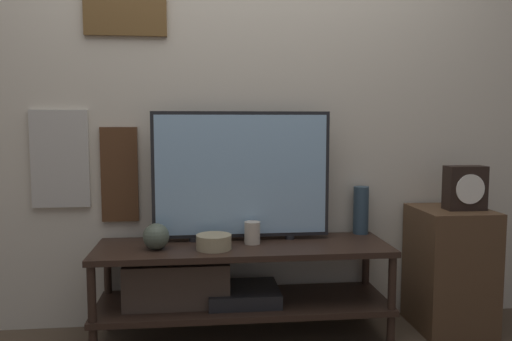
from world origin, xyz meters
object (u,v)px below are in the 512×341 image
at_px(vase_wide_bowl, 214,242).
at_px(vase_tall_ceramic, 361,210).
at_px(television, 242,175).
at_px(candle_jar, 252,233).
at_px(mantel_clock, 465,188).
at_px(vase_round_glass, 156,236).

bearing_deg(vase_wide_bowl, vase_tall_ceramic, 17.25).
xyz_separation_m(television, vase_tall_ceramic, (0.67, 0.09, -0.21)).
xyz_separation_m(vase_wide_bowl, candle_jar, (0.20, 0.09, 0.02)).
bearing_deg(television, mantel_clock, -5.30).
bearing_deg(mantel_clock, television, 174.70).
height_order(candle_jar, mantel_clock, mantel_clock).
bearing_deg(vase_tall_ceramic, television, -172.67).
bearing_deg(candle_jar, vase_round_glass, -172.28).
height_order(vase_wide_bowl, vase_round_glass, vase_round_glass).
height_order(vase_tall_ceramic, candle_jar, vase_tall_ceramic).
height_order(television, candle_jar, television).
relative_size(vase_tall_ceramic, mantel_clock, 1.14).
bearing_deg(candle_jar, vase_tall_ceramic, 14.88).
distance_m(television, candle_jar, 0.30).
xyz_separation_m(candle_jar, mantel_clock, (1.13, -0.03, 0.22)).
height_order(vase_round_glass, mantel_clock, mantel_clock).
bearing_deg(vase_round_glass, vase_tall_ceramic, 11.82).
bearing_deg(vase_tall_ceramic, candle_jar, -165.12).
bearing_deg(vase_wide_bowl, television, 47.72).
height_order(vase_wide_bowl, vase_tall_ceramic, vase_tall_ceramic).
distance_m(vase_round_glass, mantel_clock, 1.62).
relative_size(vase_wide_bowl, vase_round_glass, 1.34).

